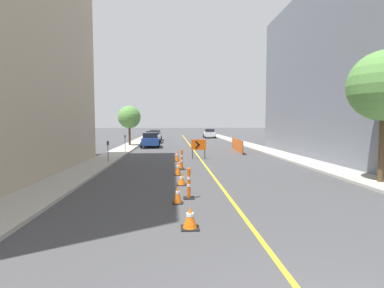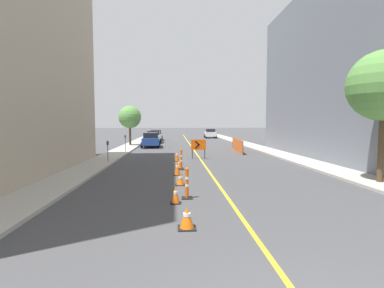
# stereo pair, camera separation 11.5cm
# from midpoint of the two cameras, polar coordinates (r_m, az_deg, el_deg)

# --- Properties ---
(lane_stripe) EXTENTS (0.12, 62.39, 0.01)m
(lane_stripe) POSITION_cam_midpoint_polar(r_m,az_deg,el_deg) (34.01, -0.07, -0.39)
(lane_stripe) COLOR gold
(lane_stripe) RESTS_ON ground_plane
(sidewalk_left) EXTENTS (1.95, 62.39, 0.13)m
(sidewalk_left) POSITION_cam_midpoint_polar(r_m,az_deg,el_deg) (34.30, -11.51, -0.34)
(sidewalk_left) COLOR #ADA89E
(sidewalk_left) RESTS_ON ground_plane
(sidewalk_right) EXTENTS (1.95, 62.39, 0.13)m
(sidewalk_right) POSITION_cam_midpoint_polar(r_m,az_deg,el_deg) (35.05, 11.12, -0.24)
(sidewalk_right) COLOR #ADA89E
(sidewalk_right) RESTS_ON ground_plane
(building_facade_right) EXTENTS (6.00, 24.00, 12.65)m
(building_facade_right) POSITION_cam_midpoint_polar(r_m,az_deg,el_deg) (23.34, 30.54, 12.56)
(building_facade_right) COLOR slate
(building_facade_right) RESTS_ON ground_plane
(traffic_cone_nearest) EXTENTS (0.46, 0.46, 0.56)m
(traffic_cone_nearest) POSITION_cam_midpoint_polar(r_m,az_deg,el_deg) (7.72, -0.54, -13.89)
(traffic_cone_nearest) COLOR black
(traffic_cone_nearest) RESTS_ON ground_plane
(traffic_cone_second) EXTENTS (0.33, 0.33, 0.58)m
(traffic_cone_second) POSITION_cam_midpoint_polar(r_m,az_deg,el_deg) (9.99, -2.80, -9.66)
(traffic_cone_second) COLOR black
(traffic_cone_second) RESTS_ON ground_plane
(traffic_cone_third) EXTENTS (0.42, 0.42, 0.50)m
(traffic_cone_third) POSITION_cam_midpoint_polar(r_m,az_deg,el_deg) (12.84, -1.98, -6.76)
(traffic_cone_third) COLOR black
(traffic_cone_third) RESTS_ON ground_plane
(traffic_cone_fourth) EXTENTS (0.37, 0.37, 0.71)m
(traffic_cone_fourth) POSITION_cam_midpoint_polar(r_m,az_deg,el_deg) (15.18, -2.61, -4.66)
(traffic_cone_fourth) COLOR black
(traffic_cone_fourth) RESTS_ON ground_plane
(traffic_cone_fifth) EXTENTS (0.44, 0.44, 0.49)m
(traffic_cone_fifth) POSITION_cam_midpoint_polar(r_m,az_deg,el_deg) (17.55, -2.26, -3.83)
(traffic_cone_fifth) COLOR black
(traffic_cone_fifth) RESTS_ON ground_plane
(traffic_cone_farthest) EXTENTS (0.37, 0.37, 0.75)m
(traffic_cone_farthest) POSITION_cam_midpoint_polar(r_m,az_deg,el_deg) (20.56, -2.72, -2.31)
(traffic_cone_farthest) COLOR black
(traffic_cone_farthest) RESTS_ON ground_plane
(delineator_post_front) EXTENTS (0.38, 0.38, 1.10)m
(delineator_post_front) POSITION_cam_midpoint_polar(r_m,az_deg,el_deg) (10.58, -0.65, -7.86)
(delineator_post_front) COLOR black
(delineator_post_front) RESTS_ON ground_plane
(delineator_post_rear) EXTENTS (0.35, 0.35, 1.17)m
(delineator_post_rear) POSITION_cam_midpoint_polar(r_m,az_deg,el_deg) (16.94, -1.86, -3.23)
(delineator_post_rear) COLOR black
(delineator_post_rear) RESTS_ON ground_plane
(arrow_barricade_primary) EXTENTS (1.09, 0.10, 1.42)m
(arrow_barricade_primary) POSITION_cam_midpoint_polar(r_m,az_deg,el_deg) (22.03, 1.39, -0.26)
(arrow_barricade_primary) COLOR #EF560C
(arrow_barricade_primary) RESTS_ON ground_plane
(safety_mesh_fence) EXTENTS (0.45, 6.45, 1.16)m
(safety_mesh_fence) POSITION_cam_midpoint_polar(r_m,az_deg,el_deg) (28.04, 8.74, -0.22)
(safety_mesh_fence) COLOR #EF560C
(safety_mesh_fence) RESTS_ON ground_plane
(parked_car_curb_near) EXTENTS (2.02, 4.39, 1.59)m
(parked_car_curb_near) POSITION_cam_midpoint_polar(r_m,az_deg,el_deg) (32.64, -7.73, 0.78)
(parked_car_curb_near) COLOR navy
(parked_car_curb_near) RESTS_ON ground_plane
(parked_car_curb_mid) EXTENTS (1.94, 4.34, 1.59)m
(parked_car_curb_mid) POSITION_cam_midpoint_polar(r_m,az_deg,el_deg) (39.75, -7.18, 1.37)
(parked_car_curb_mid) COLOR silver
(parked_car_curb_mid) RESTS_ON ground_plane
(parked_car_curb_far) EXTENTS (1.95, 4.36, 1.59)m
(parked_car_curb_far) POSITION_cam_midpoint_polar(r_m,az_deg,el_deg) (45.80, -6.83, 1.73)
(parked_car_curb_far) COLOR black
(parked_car_curb_far) RESTS_ON ground_plane
(parked_car_opposite_side) EXTENTS (1.98, 4.37, 1.59)m
(parked_car_opposite_side) POSITION_cam_midpoint_polar(r_m,az_deg,el_deg) (52.35, 3.56, 2.04)
(parked_car_opposite_side) COLOR silver
(parked_car_opposite_side) RESTS_ON ground_plane
(parking_meter_near_curb) EXTENTS (0.12, 0.11, 1.48)m
(parking_meter_near_curb) POSITION_cam_midpoint_polar(r_m,az_deg,el_deg) (26.83, -12.47, 0.79)
(parking_meter_near_curb) COLOR #4C4C51
(parking_meter_near_curb) RESTS_ON sidewalk_left
(parking_meter_far_curb) EXTENTS (0.12, 0.11, 1.37)m
(parking_meter_far_curb) POSITION_cam_midpoint_polar(r_m,az_deg,el_deg) (20.04, -15.60, -0.54)
(parking_meter_far_curb) COLOR #4C4C51
(parking_meter_far_curb) RESTS_ON sidewalk_left
(street_tree_left_near) EXTENTS (2.54, 2.54, 4.44)m
(street_tree_left_near) POSITION_cam_midpoint_polar(r_m,az_deg,el_deg) (34.60, -11.66, 5.03)
(street_tree_left_near) COLOR #4C3823
(street_tree_left_near) RESTS_ON sidewalk_left
(street_tree_right_near) EXTENTS (2.97, 2.97, 5.57)m
(street_tree_right_near) POSITION_cam_midpoint_polar(r_m,az_deg,el_deg) (15.13, 32.90, 9.26)
(street_tree_right_near) COLOR #4C3823
(street_tree_right_near) RESTS_ON sidewalk_right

